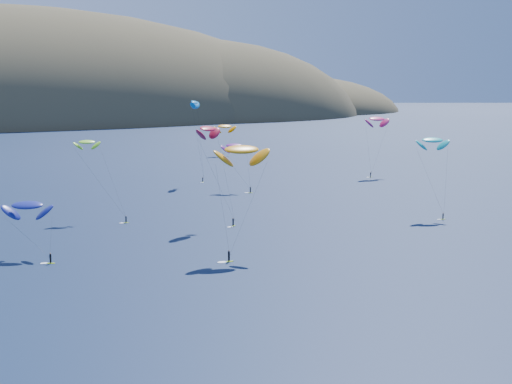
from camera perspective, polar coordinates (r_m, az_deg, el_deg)
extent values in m
plane|color=black|center=(87.19, 16.83, -13.95)|extent=(2800.00, 2800.00, 0.00)
ellipsoid|color=#3D3526|center=(624.13, -19.40, 4.30)|extent=(600.00, 300.00, 210.00)
ellipsoid|color=#3D3526|center=(644.11, -4.88, 5.20)|extent=(320.00, 220.00, 156.00)
ellipsoid|color=#3D3526|center=(731.44, 2.77, 6.02)|extent=(240.00, 180.00, 84.00)
cube|color=#A3D317|center=(132.49, -2.18, -5.58)|extent=(1.68, 0.63, 0.09)
cylinder|color=black|center=(132.24, -2.18, -5.15)|extent=(0.39, 0.39, 1.76)
sphere|color=#8C6047|center=(131.99, -2.19, -4.72)|extent=(0.29, 0.29, 0.29)
ellipsoid|color=orange|center=(137.48, -1.15, 3.43)|extent=(11.10, 5.93, 5.96)
cube|color=#A3D317|center=(170.26, -10.35, -2.44)|extent=(1.32, 0.48, 0.07)
cylinder|color=black|center=(170.10, -10.36, -2.17)|extent=(0.30, 0.30, 1.38)
sphere|color=#8C6047|center=(169.95, -10.37, -1.90)|extent=(0.23, 0.23, 0.23)
ellipsoid|color=#87E32A|center=(177.55, -13.38, 3.92)|extent=(6.36, 3.37, 3.42)
cube|color=#A3D317|center=(233.80, -4.28, 0.80)|extent=(1.04, 1.27, 0.07)
cylinder|color=black|center=(233.68, -4.29, 0.99)|extent=(0.30, 0.30, 1.38)
sphere|color=#8C6047|center=(233.57, -4.29, 1.19)|extent=(0.23, 0.23, 0.23)
ellipsoid|color=#0C7CCD|center=(233.52, -4.92, 7.18)|extent=(6.76, 7.69, 3.95)
cube|color=#A3D317|center=(177.37, 14.72, -2.13)|extent=(1.29, 0.69, 0.07)
cylinder|color=black|center=(177.23, 14.73, -1.88)|extent=(0.29, 0.29, 1.32)
sphere|color=#8C6047|center=(177.09, 14.74, -1.64)|extent=(0.22, 0.22, 0.22)
ellipsoid|color=#11A4A5|center=(181.17, 13.94, 4.06)|extent=(9.00, 6.00, 4.61)
cube|color=#A3D317|center=(211.24, -0.45, -0.06)|extent=(1.44, 1.00, 0.08)
cylinder|color=black|center=(211.10, -0.45, 0.17)|extent=(0.33, 0.33, 1.50)
sphere|color=#8C6047|center=(210.97, -0.45, 0.41)|extent=(0.25, 0.25, 0.25)
ellipsoid|color=#67147C|center=(215.42, -1.76, 3.74)|extent=(8.40, 6.62, 4.25)
cube|color=#A3D317|center=(248.18, 9.15, 1.19)|extent=(1.38, 0.49, 0.07)
cylinder|color=black|center=(248.07, 9.15, 1.38)|extent=(0.32, 0.32, 1.45)
sphere|color=#8C6047|center=(247.96, 9.16, 1.57)|extent=(0.24, 0.24, 0.24)
ellipsoid|color=#D02065|center=(252.87, 9.65, 5.79)|extent=(10.15, 5.27, 5.50)
cube|color=#A3D317|center=(163.76, -1.84, -2.75)|extent=(1.47, 1.18, 0.08)
cylinder|color=black|center=(163.57, -1.85, -2.43)|extent=(0.35, 0.35, 1.58)
sphere|color=#8C6047|center=(163.39, -1.85, -2.11)|extent=(0.26, 0.26, 0.26)
ellipsoid|color=#B81230|center=(165.15, -3.88, 5.08)|extent=(8.88, 7.70, 4.55)
cube|color=#A3D317|center=(136.49, -16.10, -5.50)|extent=(1.52, 1.02, 0.08)
cylinder|color=black|center=(136.27, -16.12, -5.13)|extent=(0.35, 0.35, 1.58)
sphere|color=#8C6047|center=(136.05, -16.14, -4.75)|extent=(0.27, 0.27, 0.27)
ellipsoid|color=navy|center=(142.54, -17.83, -1.01)|extent=(10.18, 7.82, 5.15)
cube|color=#A3D317|center=(304.27, -2.66, 2.73)|extent=(1.44, 0.52, 0.08)
cylinder|color=black|center=(304.17, -2.66, 2.89)|extent=(0.33, 0.33, 1.50)
sphere|color=#8C6047|center=(304.08, -2.67, 3.06)|extent=(0.25, 0.25, 0.25)
ellipsoid|color=orange|center=(315.78, -2.51, 5.28)|extent=(10.17, 5.33, 5.49)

